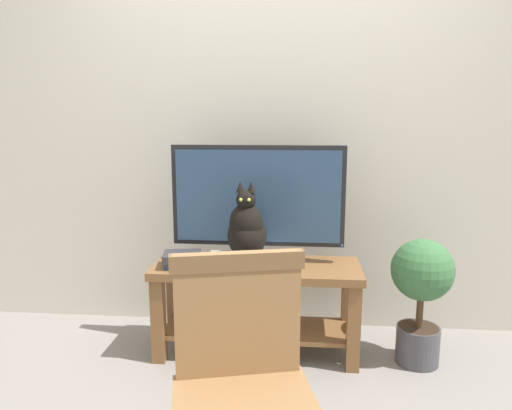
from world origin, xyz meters
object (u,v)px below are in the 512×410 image
tv (258,200)px  media_box (247,263)px  cat (247,230)px  book_stack (182,259)px  tv_stand (257,292)px  potted_plant (421,289)px  wooden_chair (243,376)px

tv → media_box: (-0.05, -0.15, -0.32)m
cat → book_stack: cat is taller
tv_stand → potted_plant: (0.89, -0.05, 0.07)m
media_box → book_stack: book_stack is taller
tv_stand → potted_plant: bearing=-2.9°
tv → media_box: tv is taller
book_stack → potted_plant: 1.30m
tv_stand → book_stack: (-0.41, -0.07, 0.20)m
cat → potted_plant: bearing=2.4°
media_box → potted_plant: 0.94m
media_box → potted_plant: (0.94, 0.03, -0.13)m
tv_stand → book_stack: bearing=-170.9°
media_box → wooden_chair: bearing=-84.6°
cat → wooden_chair: cat is taller
tv_stand → tv: size_ratio=1.19×
book_stack → media_box: bearing=-0.8°
tv_stand → potted_plant: size_ratio=1.65×
tv → media_box: size_ratio=2.20×
tv_stand → wooden_chair: size_ratio=1.29×
book_stack → potted_plant: bearing=0.9°
tv → tv_stand: bearing=-90.0°
cat → book_stack: bearing=176.9°
tv_stand → book_stack: book_stack is taller
tv → book_stack: tv is taller
potted_plant → wooden_chair: bearing=-126.6°
cat → potted_plant: size_ratio=0.60×
cat → media_box: bearing=94.8°
tv_stand → tv: bearing=90.0°
tv_stand → book_stack: 0.46m
tv_stand → potted_plant: 0.89m
tv_stand → wooden_chair: 1.18m
tv_stand → media_box: media_box is taller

